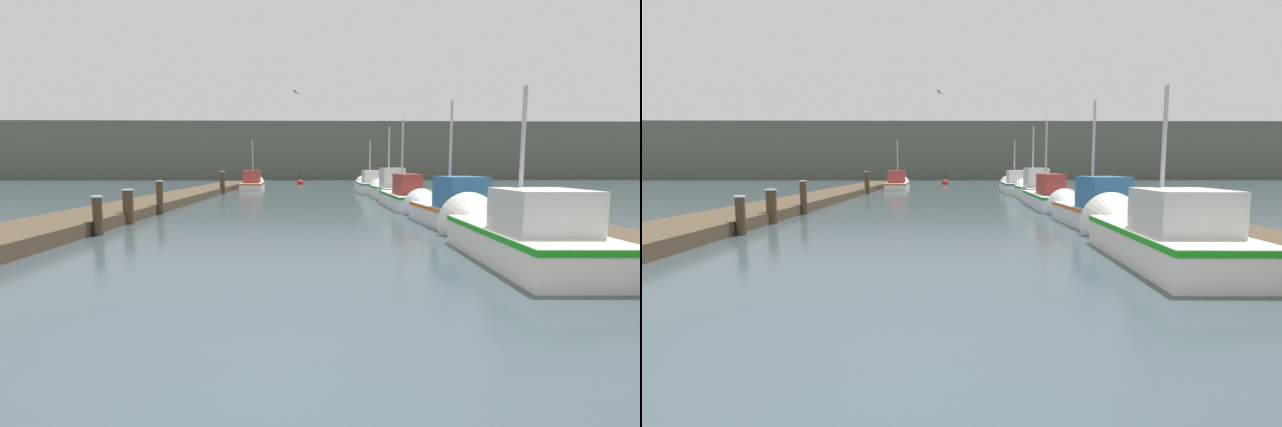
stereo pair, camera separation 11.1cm
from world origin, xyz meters
The scene contains 16 objects.
ground_plane centered at (0.00, 0.00, 0.00)m, with size 200.00×200.00×0.00m.
dock_left centered at (-6.40, 16.00, 0.18)m, with size 2.28×40.00×0.36m.
dock_right centered at (6.40, 16.00, 0.18)m, with size 2.28×40.00×0.36m.
distant_shore_ridge centered at (0.00, 58.15, 3.61)m, with size 120.00×16.00×7.23m.
fishing_boat_0 centered at (4.26, 5.11, 0.45)m, with size 1.79×5.22×3.71m.
fishing_boat_1 centered at (4.41, 9.61, 0.47)m, with size 1.65×5.02×4.02m.
fishing_boat_2 centered at (4.24, 15.46, 0.45)m, with size 1.41×6.06×4.06m.
fishing_boat_3 centered at (4.44, 19.64, 0.52)m, with size 1.56×5.06×4.15m.
fishing_boat_4 centered at (4.19, 25.06, 0.49)m, with size 1.68×5.88×3.77m.
fishing_boat_5 centered at (-4.05, 29.30, 0.44)m, with size 1.75×5.58×4.15m.
mooring_piling_0 centered at (-5.25, 9.81, 0.54)m, with size 0.35×0.35×1.06m.
mooring_piling_1 centered at (-5.20, 12.40, 0.62)m, with size 0.27×0.27×1.24m.
mooring_piling_2 centered at (-5.13, 7.68, 0.51)m, with size 0.27×0.27×1.01m.
mooring_piling_3 centered at (-5.25, 23.74, 0.71)m, with size 0.35×0.35×1.41m.
channel_buoy centered at (-0.71, 37.15, 0.17)m, with size 0.60×0.60×1.10m.
seagull_lead centered at (-0.32, 16.18, 5.00)m, with size 0.32×0.55×0.12m.
Camera 2 is at (0.40, -3.22, 1.78)m, focal length 24.00 mm.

